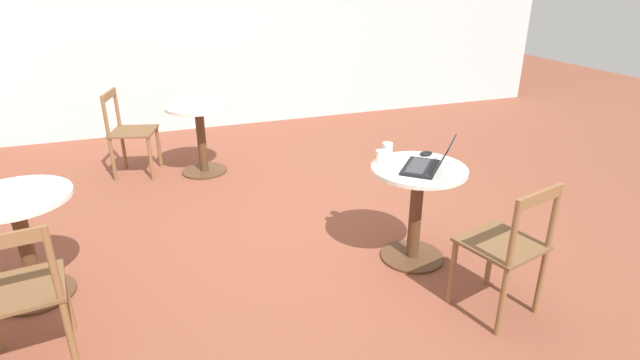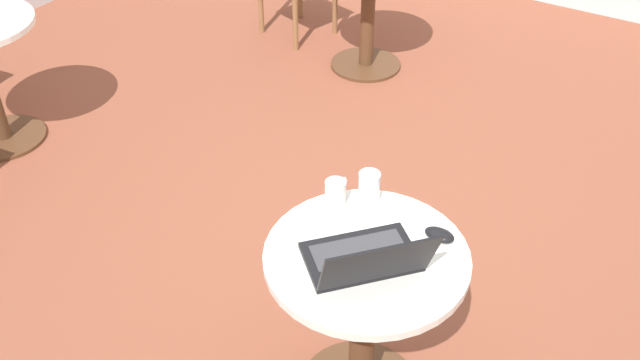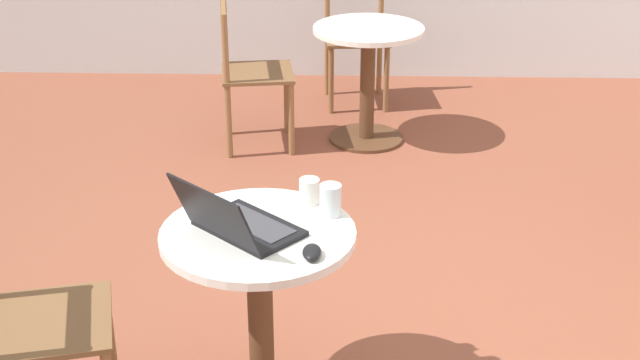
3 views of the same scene
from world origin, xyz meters
name	(u,v)px [view 3 (image 3 of 3)]	position (x,y,z in m)	size (l,w,h in m)	color
ground_plane	(424,321)	(0.00, 0.00, 0.00)	(16.00, 16.00, 0.00)	brown
cafe_table_near	(260,289)	(-0.63, -0.55, 0.49)	(0.66, 0.66, 0.71)	#51331E
cafe_table_far	(368,64)	(-0.21, 1.97, 0.49)	(0.66, 0.66, 0.71)	#51331E
chair_near_left	(34,327)	(-1.35, -0.73, 0.44)	(0.51, 0.51, 0.86)	brown
chair_far_left	(251,75)	(-0.90, 1.87, 0.44)	(0.47, 0.47, 0.86)	brown
chair_far_back	(356,38)	(-0.28, 2.66, 0.44)	(0.45, 0.45, 0.86)	brown
laptop	(238,223)	(-0.69, -0.57, 0.76)	(0.46, 0.45, 0.22)	black
mouse	(312,252)	(-0.44, -0.71, 0.73)	(0.06, 0.10, 0.03)	black
mug	(310,191)	(-0.46, -0.33, 0.76)	(0.11, 0.07, 0.09)	silver
drinking_glass	(331,200)	(-0.39, -0.42, 0.77)	(0.07, 0.07, 0.11)	silver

